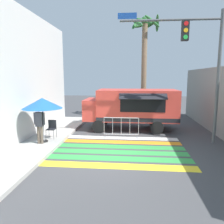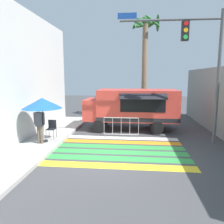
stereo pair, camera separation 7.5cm
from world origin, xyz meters
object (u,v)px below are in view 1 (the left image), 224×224
Objects in this scene: traffic_signal_pole at (199,54)px; palm_tree at (145,53)px; patio_umbrella at (42,103)px; folding_chair at (52,127)px; vendor_person at (39,123)px; barricade_front at (121,128)px; food_truck at (130,106)px.

traffic_signal_pole is 0.82× the size of palm_tree.
patio_umbrella is at bearing -124.87° from palm_tree.
folding_chair is 0.52× the size of vendor_person.
patio_umbrella reaches higher than folding_chair.
traffic_signal_pole is 3.38× the size of barricade_front.
traffic_signal_pole reaches higher than barricade_front.
food_truck is 0.73× the size of palm_tree.
folding_chair is 1.13m from vendor_person.
vendor_person is at bearing -154.09° from barricade_front.
patio_umbrella is 0.91m from vendor_person.
palm_tree reaches higher than barricade_front.
traffic_signal_pole is at bearing -38.49° from food_truck.
patio_umbrella is at bearing -157.52° from barricade_front.
food_truck reaches higher than vendor_person.
patio_umbrella reaches higher than vendor_person.
barricade_front is at bearing 172.60° from traffic_signal_pole.
vendor_person is at bearing -169.77° from traffic_signal_pole.
barricade_front is at bearing 5.30° from folding_chair.
folding_chair is at bearing 80.15° from patio_umbrella.
palm_tree is (-2.22, 6.29, 0.77)m from traffic_signal_pole.
food_truck reaches higher than folding_chair.
food_truck is 4.97m from folding_chair.
patio_umbrella is at bearing 71.85° from vendor_person.
palm_tree is at bearing 109.41° from traffic_signal_pole.
barricade_front is 7.51m from palm_tree.
food_truck is 5.28m from palm_tree.
traffic_signal_pole is at bearing -70.59° from palm_tree.
traffic_signal_pole is 6.86× the size of folding_chair.
palm_tree is (4.98, 6.60, 4.38)m from folding_chair.
palm_tree is at bearing 45.71° from folding_chair.
folding_chair is at bearing -167.45° from barricade_front.
food_truck is 5.71m from vendor_person.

